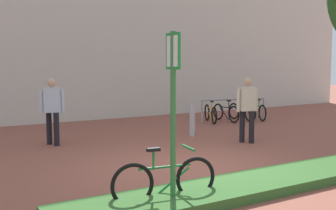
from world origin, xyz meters
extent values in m
plane|color=brown|center=(0.00, 0.00, 0.00)|extent=(60.00, 60.00, 0.00)
cube|color=#336028|center=(0.21, -1.59, 0.08)|extent=(7.00, 1.10, 0.16)
cylinder|color=#2D7238|center=(-1.45, -1.59, 1.27)|extent=(0.08, 0.08, 2.55)
cube|color=#198C33|center=(-1.45, -1.59, 2.27)|extent=(0.03, 0.36, 0.52)
cube|color=white|center=(-1.45, -1.59, 2.27)|extent=(0.04, 0.30, 0.44)
torus|color=black|center=(-1.99, -1.34, 0.33)|extent=(0.66, 0.15, 0.66)
torus|color=black|center=(-0.98, -1.48, 0.33)|extent=(0.66, 0.15, 0.66)
cylinder|color=#1E7233|center=(-1.49, -1.41, 0.55)|extent=(0.83, 0.16, 0.04)
cylinder|color=#1E7233|center=(-1.39, -1.43, 0.30)|extent=(0.60, 0.12, 0.44)
cylinder|color=#1E7233|center=(-1.67, -1.39, 0.67)|extent=(0.04, 0.04, 0.28)
cube|color=black|center=(-1.67, -1.39, 0.83)|extent=(0.21, 0.11, 0.05)
cylinder|color=#1E7233|center=(-1.11, -1.47, 0.81)|extent=(0.10, 0.42, 0.04)
cylinder|color=#99999E|center=(3.82, 5.13, 0.40)|extent=(0.06, 0.06, 0.80)
cylinder|color=#99999E|center=(6.40, 4.78, 0.40)|extent=(0.06, 0.06, 0.80)
cylinder|color=#99999E|center=(5.11, 4.96, 0.80)|extent=(2.58, 0.41, 0.06)
torus|color=black|center=(3.97, 4.63, 0.30)|extent=(0.27, 0.59, 0.61)
torus|color=black|center=(4.31, 5.51, 0.30)|extent=(0.27, 0.59, 0.61)
cylinder|color=gold|center=(4.14, 5.07, 0.51)|extent=(0.31, 0.73, 0.03)
cylinder|color=gold|center=(4.17, 5.15, 0.27)|extent=(0.23, 0.53, 0.40)
cylinder|color=gold|center=(4.08, 4.91, 0.62)|extent=(0.03, 0.03, 0.26)
cube|color=black|center=(4.08, 4.91, 0.76)|extent=(0.13, 0.20, 0.05)
cylinder|color=gold|center=(4.27, 5.40, 0.75)|extent=(0.37, 0.17, 0.04)
torus|color=black|center=(4.77, 4.55, 0.30)|extent=(0.08, 0.61, 0.61)
torus|color=black|center=(4.80, 5.48, 0.30)|extent=(0.08, 0.61, 0.61)
cylinder|color=black|center=(4.79, 5.02, 0.51)|extent=(0.06, 0.77, 0.03)
cylinder|color=black|center=(4.79, 5.11, 0.27)|extent=(0.05, 0.56, 0.40)
cylinder|color=black|center=(4.78, 4.85, 0.62)|extent=(0.03, 0.03, 0.26)
cube|color=black|center=(4.78, 4.85, 0.76)|extent=(0.08, 0.19, 0.05)
cylinder|color=black|center=(4.80, 5.37, 0.75)|extent=(0.39, 0.05, 0.04)
torus|color=black|center=(5.42, 4.41, 0.30)|extent=(0.07, 0.61, 0.61)
torus|color=black|center=(5.43, 5.35, 0.30)|extent=(0.07, 0.61, 0.61)
cylinder|color=silver|center=(5.43, 4.88, 0.51)|extent=(0.05, 0.77, 0.03)
cylinder|color=silver|center=(5.43, 4.97, 0.27)|extent=(0.04, 0.56, 0.40)
cylinder|color=silver|center=(5.42, 4.71, 0.62)|extent=(0.03, 0.03, 0.26)
cube|color=black|center=(5.42, 4.71, 0.76)|extent=(0.08, 0.19, 0.05)
cylinder|color=silver|center=(5.43, 5.24, 0.75)|extent=(0.39, 0.04, 0.04)
torus|color=black|center=(5.92, 4.33, 0.30)|extent=(0.24, 0.59, 0.61)
torus|color=black|center=(6.21, 5.22, 0.30)|extent=(0.24, 0.59, 0.61)
cylinder|color=#1E7233|center=(6.07, 4.78, 0.51)|extent=(0.27, 0.74, 0.03)
cylinder|color=#1E7233|center=(6.10, 4.87, 0.27)|extent=(0.21, 0.54, 0.40)
cylinder|color=#1E7233|center=(6.01, 4.62, 0.62)|extent=(0.03, 0.03, 0.26)
cube|color=black|center=(6.01, 4.62, 0.76)|extent=(0.13, 0.20, 0.05)
cylinder|color=#1E7233|center=(6.18, 5.12, 0.75)|extent=(0.38, 0.16, 0.04)
cylinder|color=#ADADB2|center=(2.05, 3.12, 0.45)|extent=(0.16, 0.16, 0.90)
cylinder|color=black|center=(-1.71, 3.70, 0.42)|extent=(0.14, 0.14, 0.85)
cylinder|color=black|center=(-1.82, 3.99, 0.42)|extent=(0.14, 0.14, 0.85)
cube|color=silver|center=(-1.76, 3.84, 1.16)|extent=(0.45, 0.33, 0.62)
cylinder|color=silver|center=(-1.51, 3.78, 1.13)|extent=(0.09, 0.09, 0.59)
cylinder|color=silver|center=(-2.02, 3.91, 1.13)|extent=(0.09, 0.09, 0.59)
sphere|color=tan|center=(-1.76, 3.84, 1.61)|extent=(0.22, 0.22, 0.22)
cylinder|color=black|center=(2.67, 1.67, 0.42)|extent=(0.14, 0.14, 0.85)
cylinder|color=black|center=(2.80, 1.45, 0.42)|extent=(0.14, 0.14, 0.85)
cube|color=beige|center=(2.74, 1.56, 1.16)|extent=(0.44, 0.33, 0.62)
cylinder|color=beige|center=(2.48, 1.62, 1.13)|extent=(0.09, 0.09, 0.59)
cylinder|color=beige|center=(2.99, 1.50, 1.13)|extent=(0.09, 0.09, 0.59)
sphere|color=tan|center=(2.74, 1.56, 1.61)|extent=(0.22, 0.22, 0.22)
camera|label=1|loc=(-4.50, -6.61, 2.10)|focal=43.90mm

